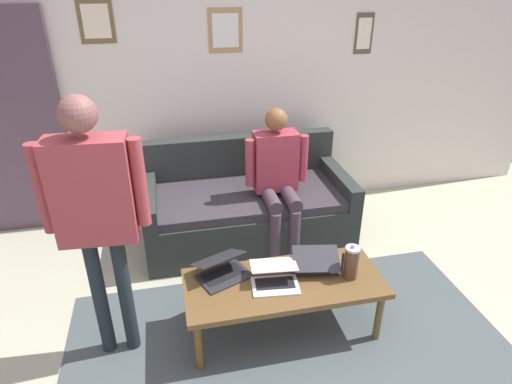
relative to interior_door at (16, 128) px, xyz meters
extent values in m
plane|color=#AEAE92|center=(-1.88, 2.11, -1.02)|extent=(7.68, 7.68, 0.00)
cube|color=#444F50|center=(-1.99, 1.97, -1.02)|extent=(3.00, 1.50, 0.01)
cube|color=silver|center=(-1.88, -0.09, 0.33)|extent=(7.04, 0.10, 2.70)
cube|color=#4B4835|center=(-3.28, -0.04, 0.70)|extent=(0.18, 0.02, 0.38)
cube|color=#EDE3C5|center=(-3.28, -0.03, 0.70)|extent=(0.14, 0.00, 0.29)
cube|color=brown|center=(-0.82, -0.04, 0.87)|extent=(0.29, 0.02, 0.36)
cube|color=beige|center=(-0.82, -0.03, 0.87)|extent=(0.22, 0.00, 0.28)
cube|color=#A77D52|center=(-1.92, -0.04, 0.77)|extent=(0.31, 0.02, 0.39)
cube|color=silver|center=(-1.92, -0.03, 0.77)|extent=(0.24, 0.00, 0.29)
cube|color=#543E4E|center=(0.00, 0.00, 0.00)|extent=(0.82, 0.05, 2.05)
cube|color=#282E2C|center=(-1.98, 0.64, -0.81)|extent=(1.85, 0.93, 0.42)
cube|color=#353035|center=(-1.98, 0.66, -0.56)|extent=(1.61, 0.85, 0.08)
cube|color=#282E2C|center=(-1.98, 0.24, -0.37)|extent=(1.85, 0.14, 0.46)
cube|color=#282E2C|center=(-2.84, 0.64, -0.50)|extent=(0.12, 0.93, 0.20)
cube|color=#282E2C|center=(-1.11, 0.64, -0.50)|extent=(0.12, 0.93, 0.20)
cube|color=brown|center=(-1.99, 1.87, -0.62)|extent=(1.35, 0.57, 0.04)
cylinder|color=brown|center=(-2.60, 2.09, -0.83)|extent=(0.05, 0.05, 0.39)
cylinder|color=brown|center=(-1.37, 2.09, -0.83)|extent=(0.05, 0.05, 0.39)
cylinder|color=brown|center=(-2.60, 1.64, -0.83)|extent=(0.05, 0.05, 0.39)
cylinder|color=brown|center=(-1.37, 1.64, -0.83)|extent=(0.05, 0.05, 0.39)
cube|color=#28282D|center=(-1.60, 1.74, -0.59)|extent=(0.40, 0.35, 0.01)
cube|color=black|center=(-1.59, 1.72, -0.58)|extent=(0.32, 0.24, 0.00)
cube|color=#28282D|center=(-1.57, 1.67, -0.48)|extent=(0.39, 0.32, 0.10)
cube|color=#ABCFF1|center=(-1.57, 1.67, -0.48)|extent=(0.35, 0.29, 0.08)
cube|color=silver|center=(-1.91, 1.91, -0.59)|extent=(0.33, 0.24, 0.01)
cube|color=black|center=(-1.91, 1.89, -0.58)|extent=(0.27, 0.15, 0.00)
cube|color=silver|center=(-1.92, 1.82, -0.49)|extent=(0.33, 0.23, 0.04)
cube|color=silver|center=(-1.92, 1.82, -0.49)|extent=(0.30, 0.20, 0.03)
cube|color=#28282D|center=(-2.24, 1.74, -0.59)|extent=(0.35, 0.28, 0.01)
cube|color=black|center=(-2.23, 1.76, -0.58)|extent=(0.28, 0.18, 0.00)
cube|color=#28282D|center=(-2.22, 1.81, -0.49)|extent=(0.35, 0.25, 0.09)
cube|color=white|center=(-2.22, 1.81, -0.49)|extent=(0.31, 0.23, 0.08)
cylinder|color=#4C3323|center=(-2.44, 1.92, -0.49)|extent=(0.10, 0.10, 0.22)
cylinder|color=#B7B7BC|center=(-2.44, 1.92, -0.37)|extent=(0.10, 0.10, 0.02)
sphere|color=#B2B2B7|center=(-2.44, 1.92, -0.34)|extent=(0.03, 0.03, 0.03)
cube|color=black|center=(-2.37, 1.92, -0.47)|extent=(0.01, 0.01, 0.16)
cylinder|color=black|center=(-0.79, 1.79, -0.58)|extent=(0.09, 0.09, 0.89)
cylinder|color=black|center=(-0.95, 1.80, -0.58)|extent=(0.09, 0.09, 0.89)
cube|color=#8F353A|center=(-0.87, 1.80, 0.17)|extent=(0.45, 0.22, 0.63)
cylinder|color=#8F353A|center=(-0.61, 1.78, 0.21)|extent=(0.08, 0.08, 0.53)
cylinder|color=#8F353A|center=(-1.13, 1.81, 0.21)|extent=(0.08, 0.08, 0.53)
sphere|color=brown|center=(-0.87, 1.80, 0.62)|extent=(0.20, 0.20, 0.20)
cylinder|color=#463540|center=(-2.29, 1.10, -0.77)|extent=(0.10, 0.10, 0.50)
cylinder|color=#463540|center=(-2.12, 1.10, -0.77)|extent=(0.10, 0.10, 0.50)
cylinder|color=#463540|center=(-2.29, 0.92, -0.47)|extent=(0.12, 0.40, 0.12)
cylinder|color=#463540|center=(-2.12, 0.92, -0.47)|extent=(0.12, 0.40, 0.12)
cube|color=#9D3444|center=(-2.21, 0.74, -0.21)|extent=(0.37, 0.20, 0.52)
cylinder|color=#9D3444|center=(-2.45, 0.79, -0.19)|extent=(0.08, 0.08, 0.42)
cylinder|color=#9D3444|center=(-1.97, 0.79, -0.19)|extent=(0.08, 0.08, 0.42)
sphere|color=brown|center=(-2.21, 0.74, 0.16)|extent=(0.19, 0.19, 0.19)
camera|label=1|loc=(-1.30, 4.13, 1.30)|focal=30.86mm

